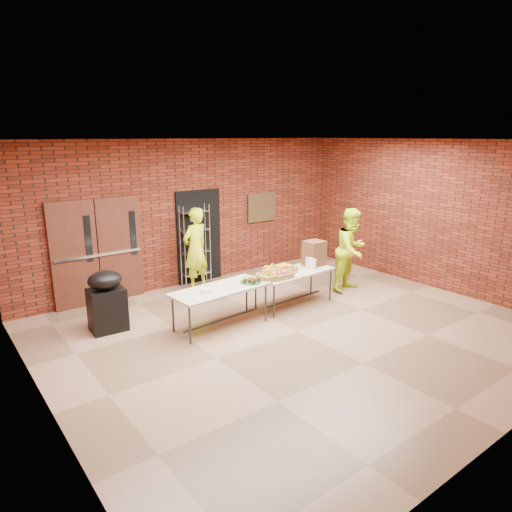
# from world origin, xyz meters

# --- Properties ---
(room) EXTENTS (8.08, 7.08, 3.28)m
(room) POSITION_xyz_m (0.00, 0.00, 1.60)
(room) COLOR brown
(room) RESTS_ON ground
(double_doors) EXTENTS (1.78, 0.12, 2.10)m
(double_doors) POSITION_xyz_m (-2.20, 3.44, 1.05)
(double_doors) COLOR #4E2216
(double_doors) RESTS_ON room
(dark_doorway) EXTENTS (1.10, 0.06, 2.10)m
(dark_doorway) POSITION_xyz_m (0.10, 3.46, 1.05)
(dark_doorway) COLOR black
(dark_doorway) RESTS_ON room
(bronze_plaque) EXTENTS (0.85, 0.04, 0.70)m
(bronze_plaque) POSITION_xyz_m (1.90, 3.45, 1.55)
(bronze_plaque) COLOR #47341C
(bronze_plaque) RESTS_ON room
(wire_rack) EXTENTS (0.67, 0.26, 1.80)m
(wire_rack) POSITION_xyz_m (-0.08, 3.32, 0.90)
(wire_rack) COLOR silver
(wire_rack) RESTS_ON room
(table_left) EXTENTS (1.79, 0.86, 0.72)m
(table_left) POSITION_xyz_m (-0.95, 0.97, 0.66)
(table_left) COLOR tan
(table_left) RESTS_ON room
(table_right) EXTENTS (1.70, 0.79, 0.68)m
(table_right) POSITION_xyz_m (0.80, 1.01, 0.63)
(table_right) COLOR tan
(table_right) RESTS_ON room
(basket_bananas) EXTENTS (0.44, 0.34, 0.14)m
(basket_bananas) POSITION_xyz_m (0.09, 0.92, 0.74)
(basket_bananas) COLOR #A37F42
(basket_bananas) RESTS_ON table_right
(basket_oranges) EXTENTS (0.48, 0.38, 0.15)m
(basket_oranges) POSITION_xyz_m (0.56, 1.10, 0.75)
(basket_oranges) COLOR #A37F42
(basket_oranges) RESTS_ON table_right
(basket_apples) EXTENTS (0.44, 0.34, 0.14)m
(basket_apples) POSITION_xyz_m (0.31, 0.86, 0.74)
(basket_apples) COLOR #A37F42
(basket_apples) RESTS_ON table_right
(muffin_tray) EXTENTS (0.39, 0.39, 0.10)m
(muffin_tray) POSITION_xyz_m (-0.33, 0.90, 0.76)
(muffin_tray) COLOR #15511C
(muffin_tray) RESTS_ON table_left
(napkin_box) EXTENTS (0.17, 0.11, 0.06)m
(napkin_box) POSITION_xyz_m (-1.26, 0.92, 0.74)
(napkin_box) COLOR white
(napkin_box) RESTS_ON table_left
(coffee_dispenser) EXTENTS (0.39, 0.35, 0.51)m
(coffee_dispenser) POSITION_xyz_m (1.43, 1.11, 0.94)
(coffee_dispenser) COLOR brown
(coffee_dispenser) RESTS_ON table_right
(cup_stack_front) EXTENTS (0.08, 0.08, 0.24)m
(cup_stack_front) POSITION_xyz_m (1.16, 0.91, 0.80)
(cup_stack_front) COLOR white
(cup_stack_front) RESTS_ON table_right
(cup_stack_mid) EXTENTS (0.07, 0.07, 0.22)m
(cup_stack_mid) POSITION_xyz_m (1.19, 0.85, 0.79)
(cup_stack_mid) COLOR white
(cup_stack_mid) RESTS_ON table_right
(cup_stack_back) EXTENTS (0.07, 0.07, 0.22)m
(cup_stack_back) POSITION_xyz_m (1.18, 1.03, 0.80)
(cup_stack_back) COLOR white
(cup_stack_back) RESTS_ON table_right
(covered_grill) EXTENTS (0.61, 0.52, 1.07)m
(covered_grill) POSITION_xyz_m (-2.57, 2.03, 0.53)
(covered_grill) COLOR black
(covered_grill) RESTS_ON room
(volunteer_woman) EXTENTS (0.75, 0.59, 1.80)m
(volunteer_woman) POSITION_xyz_m (-0.27, 2.99, 0.90)
(volunteer_woman) COLOR #CFF11A
(volunteer_woman) RESTS_ON room
(volunteer_man) EXTENTS (0.96, 0.80, 1.79)m
(volunteer_man) POSITION_xyz_m (2.40, 0.95, 0.89)
(volunteer_man) COLOR #CFF11A
(volunteer_man) RESTS_ON room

